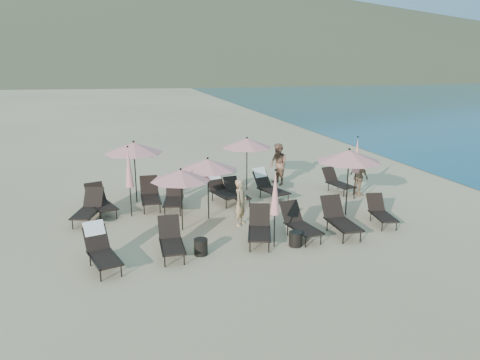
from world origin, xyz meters
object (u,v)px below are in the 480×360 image
object	(u,v)px
lounger_13	(150,194)
umbrella_open_3	(134,148)
lounger_4	(340,219)
umbrella_closed_1	(357,156)
lounger_3	(300,223)
lounger_6	(89,208)
umbrella_closed_2	(129,168)
side_table_0	(201,247)
umbrella_open_2	(349,156)
beachgoer_a	(241,202)
umbrella_open_4	(247,143)
beachgoer_c	(359,176)
lounger_0	(101,248)
lounger_12	(100,201)
lounger_1	(171,240)
umbrella_open_0	(181,175)
lounger_11	(337,181)
beachgoer_b	(278,164)
umbrella_closed_0	(275,193)
side_table_1	(296,239)
lounger_9	(236,192)
lounger_10	(268,185)
umbrella_open_1	(208,164)
lounger_5	(381,212)
lounger_7	(174,197)
lounger_8	(221,188)
lounger_2	(260,227)

from	to	relation	value
lounger_13	umbrella_open_3	bearing A→B (deg)	122.09
lounger_4	umbrella_closed_1	distance (m)	4.20
lounger_3	umbrella_closed_1	xyz separation A→B (m)	(3.71, 3.17, 1.30)
lounger_6	umbrella_closed_1	distance (m)	10.19
umbrella_closed_2	side_table_0	distance (m)	4.58
lounger_13	umbrella_open_2	xyz separation A→B (m)	(6.64, -2.89, 1.68)
umbrella_open_2	beachgoer_a	xyz separation A→B (m)	(-3.91, 0.05, -1.37)
umbrella_open_4	beachgoer_c	size ratio (longest dim) A/B	1.43
lounger_0	lounger_12	distance (m)	4.52
umbrella_closed_2	lounger_4	bearing A→B (deg)	-29.15
lounger_1	umbrella_open_0	distance (m)	2.42
side_table_0	lounger_1	bearing A→B (deg)	164.05
lounger_11	beachgoer_b	bearing A→B (deg)	127.52
lounger_3	lounger_11	bearing A→B (deg)	42.72
lounger_6	umbrella_open_3	distance (m)	3.02
umbrella_open_0	beachgoer_c	world-z (taller)	umbrella_open_0
lounger_1	umbrella_closed_1	world-z (taller)	umbrella_closed_1
umbrella_closed_0	umbrella_closed_2	size ratio (longest dim) A/B	0.94
umbrella_open_3	lounger_4	bearing A→B (deg)	-41.03
side_table_0	side_table_1	xyz separation A→B (m)	(2.85, -0.15, -0.02)
lounger_1	lounger_9	xyz separation A→B (m)	(3.11, 4.31, -0.03)
lounger_10	umbrella_open_1	size ratio (longest dim) A/B	0.86
lounger_9	lounger_12	xyz separation A→B (m)	(-5.06, -0.03, 0.06)
lounger_0	beachgoer_c	size ratio (longest dim) A/B	1.15
lounger_12	umbrella_closed_0	bearing A→B (deg)	-60.32
lounger_3	beachgoer_c	world-z (taller)	beachgoer_c
lounger_5	umbrella_open_3	xyz separation A→B (m)	(-7.80, 4.80, 1.73)
lounger_9	umbrella_open_0	distance (m)	3.77
lounger_10	umbrella_open_0	world-z (taller)	umbrella_open_0
lounger_4	lounger_10	size ratio (longest dim) A/B	0.98
lounger_10	umbrella_closed_0	size ratio (longest dim) A/B	0.80
umbrella_open_1	umbrella_open_4	world-z (taller)	umbrella_open_4
umbrella_open_0	umbrella_open_4	distance (m)	5.27
umbrella_open_0	lounger_7	bearing A→B (deg)	88.62
lounger_8	umbrella_closed_1	xyz separation A→B (m)	(5.19, -1.20, 1.22)
umbrella_open_0	umbrella_open_3	world-z (taller)	umbrella_open_3
lounger_2	lounger_10	xyz separation A→B (m)	(1.80, 4.30, 0.07)
lounger_1	lounger_7	xyz separation A→B (m)	(0.67, 4.13, 0.02)
lounger_4	beachgoer_b	world-z (taller)	beachgoer_b
lounger_3	lounger_12	distance (m)	7.22
lounger_9	beachgoer_b	world-z (taller)	beachgoer_b
lounger_6	lounger_12	xyz separation A→B (m)	(0.39, 0.65, 0.00)
lounger_10	umbrella_open_0	size ratio (longest dim) A/B	0.91
lounger_9	side_table_1	bearing A→B (deg)	-90.09
lounger_12	side_table_1	size ratio (longest dim) A/B	4.30
umbrella_open_0	umbrella_open_4	bearing A→B (deg)	49.68
umbrella_open_1	umbrella_closed_0	size ratio (longest dim) A/B	0.92
lounger_1	lounger_13	distance (m)	4.66
lounger_6	lounger_7	distance (m)	3.05
lounger_3	lounger_11	distance (m)	5.61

